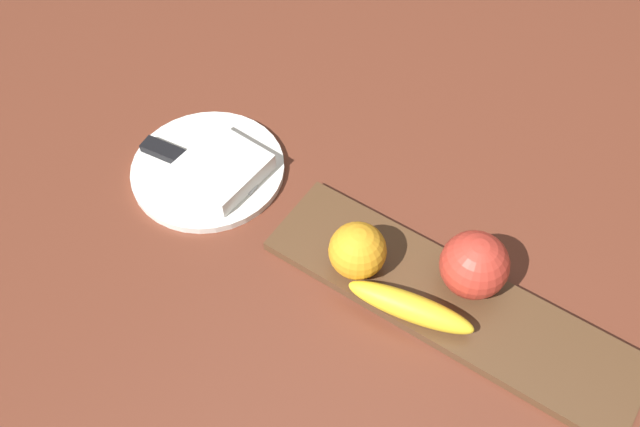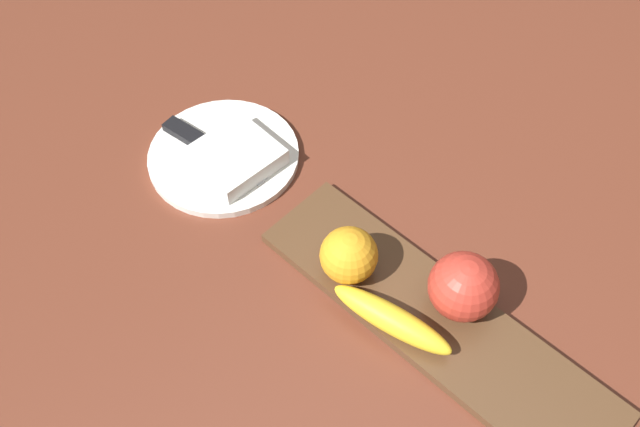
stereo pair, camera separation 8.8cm
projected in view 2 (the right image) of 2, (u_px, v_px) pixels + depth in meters
The scene contains 8 objects.
ground_plane at pixel (412, 293), 0.86m from camera, with size 2.40×2.40×0.00m, color brown.
fruit_tray at pixel (435, 320), 0.83m from camera, with size 0.47×0.12×0.01m, color #533620.
apple at pixel (463, 286), 0.80m from camera, with size 0.08×0.08×0.08m, color #BA3528.
banana at pixel (392, 319), 0.80m from camera, with size 0.16×0.03×0.03m, color yellow.
orange_near_apple at pixel (349, 255), 0.83m from camera, with size 0.07×0.07×0.07m, color orange.
dinner_plate at pixel (224, 156), 0.99m from camera, with size 0.21×0.21×0.01m, color white.
folded_napkin at pixel (235, 157), 0.96m from camera, with size 0.10×0.11×0.03m, color white.
knife at pixel (199, 142), 0.99m from camera, with size 0.18×0.04×0.01m.
Camera 2 is at (0.21, -0.39, 0.75)m, focal length 38.83 mm.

